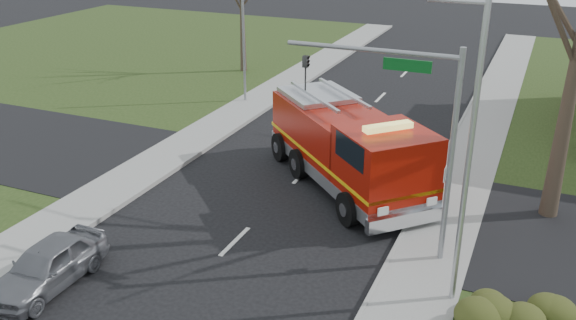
% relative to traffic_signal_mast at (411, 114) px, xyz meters
% --- Properties ---
extents(ground, '(120.00, 120.00, 0.00)m').
position_rel_traffic_signal_mast_xyz_m(ground, '(-5.21, -1.50, -4.71)').
color(ground, black).
rests_on(ground, ground).
extents(sidewalk_right, '(2.40, 80.00, 0.15)m').
position_rel_traffic_signal_mast_xyz_m(sidewalk_right, '(0.99, -1.50, -4.63)').
color(sidewalk_right, gray).
rests_on(sidewalk_right, ground).
extents(sidewalk_left, '(2.40, 80.00, 0.15)m').
position_rel_traffic_signal_mast_xyz_m(sidewalk_left, '(-11.41, -1.50, -4.63)').
color(sidewalk_left, gray).
rests_on(sidewalk_left, ground).
extents(hedge_corner, '(2.80, 2.00, 0.90)m').
position_rel_traffic_signal_mast_xyz_m(hedge_corner, '(3.79, -2.50, -4.13)').
color(hedge_corner, '#334017').
rests_on(hedge_corner, lawn_right).
extents(traffic_signal_mast, '(5.29, 0.18, 6.80)m').
position_rel_traffic_signal_mast_xyz_m(traffic_signal_mast, '(0.00, 0.00, 0.00)').
color(traffic_signal_mast, gray).
rests_on(traffic_signal_mast, ground).
extents(streetlight_pole, '(1.48, 0.16, 8.40)m').
position_rel_traffic_signal_mast_xyz_m(streetlight_pole, '(1.93, -2.00, -0.16)').
color(streetlight_pole, '#B7BABF').
rests_on(streetlight_pole, ground).
extents(utility_pole_far, '(0.14, 0.14, 7.00)m').
position_rel_traffic_signal_mast_xyz_m(utility_pole_far, '(-12.01, 12.50, -1.21)').
color(utility_pole_far, gray).
rests_on(utility_pole_far, ground).
extents(fire_engine, '(8.31, 8.18, 3.51)m').
position_rel_traffic_signal_mast_xyz_m(fire_engine, '(-3.16, 4.15, -3.12)').
color(fire_engine, '#931206').
rests_on(fire_engine, ground).
extents(parked_car_maroon, '(1.65, 4.03, 1.37)m').
position_rel_traffic_signal_mast_xyz_m(parked_car_maroon, '(-9.02, -5.90, -4.02)').
color(parked_car_maroon, slate).
rests_on(parked_car_maroon, ground).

